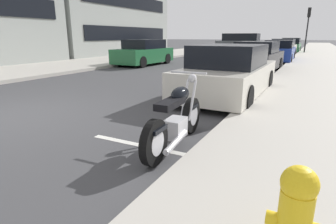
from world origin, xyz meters
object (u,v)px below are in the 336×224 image
parked_car_mid_block (230,73)px  fire_hydrant (295,214)px  parked_car_at_intersection (291,46)px  parked_car_second_in_row (279,51)px  crossing_truck (241,42)px  parked_car_behind_motorcycle (283,48)px  traffic_signal_near_corner (308,20)px  parked_car_across_street (257,58)px  parked_motorcycle (176,120)px  car_opposite_curb (144,53)px

parked_car_mid_block → fire_hydrant: bearing=-160.2°
parked_car_mid_block → parked_car_at_intersection: (24.33, 0.14, 0.03)m
parked_car_second_in_row → crossing_truck: bearing=24.2°
parked_car_mid_block → crossing_truck: 24.33m
parked_car_behind_motorcycle → traffic_signal_near_corner: 5.05m
crossing_truck → traffic_signal_near_corner: bearing=169.1°
fire_hydrant → crossing_truck: bearing=13.9°
crossing_truck → traffic_signal_near_corner: size_ratio=1.29×
parked_car_second_in_row → parked_car_at_intersection: parked_car_at_intersection is taller
parked_car_mid_block → parked_car_at_intersection: 24.33m
parked_car_across_street → parked_car_second_in_row: bearing=-0.0°
parked_car_across_street → fire_hydrant: parked_car_across_street is taller
parked_car_second_in_row → parked_car_behind_motorcycle: 5.85m
parked_motorcycle → crossing_truck: crossing_truck is taller
parked_car_across_street → car_opposite_curb: size_ratio=0.99×
parked_car_behind_motorcycle → fire_hydrant: size_ratio=6.23×
parked_car_second_in_row → parked_car_across_street: bearing=176.3°
parked_car_across_street → crossing_truck: size_ratio=0.78×
parked_car_mid_block → fire_hydrant: size_ratio=6.36×
parked_car_at_intersection → car_opposite_curb: size_ratio=1.07×
parked_car_at_intersection → traffic_signal_near_corner: traffic_signal_near_corner is taller
parked_car_across_street → parked_car_mid_block: bearing=-173.7°
parked_car_across_street → parked_car_behind_motorcycle: 12.15m
parked_car_second_in_row → car_opposite_curb: (-6.00, 6.92, 0.03)m
parked_car_mid_block → parked_car_behind_motorcycle: (18.23, 0.33, 0.00)m
parked_car_behind_motorcycle → fire_hydrant: 24.24m
parked_car_second_in_row → parked_motorcycle: bearing=-179.6°
parked_motorcycle → car_opposite_curb: 12.69m
parked_car_at_intersection → traffic_signal_near_corner: 3.37m
parked_car_across_street → car_opposite_curb: 6.59m
parked_car_mid_block → parked_car_across_street: (6.08, 0.34, -0.00)m
parked_car_behind_motorcycle → car_opposite_curb: (-11.83, 6.59, 0.03)m
parked_car_mid_block → parked_car_across_street: parked_car_mid_block is taller
parked_motorcycle → parked_car_behind_motorcycle: 22.29m
parked_car_at_intersection → car_opposite_curb: bearing=159.7°
parked_car_mid_block → crossing_truck: size_ratio=0.89×
fire_hydrant → traffic_signal_near_corner: size_ratio=0.18×
parked_car_second_in_row → parked_car_behind_motorcycle: size_ratio=1.02×
parked_motorcycle → car_opposite_curb: (10.45, 7.21, 0.28)m
fire_hydrant → traffic_signal_near_corner: traffic_signal_near_corner is taller
parked_motorcycle → traffic_signal_near_corner: bearing=-4.7°
parked_car_at_intersection → fire_hydrant: bearing=-175.4°
parked_car_at_intersection → crossing_truck: bearing=96.9°
parked_car_second_in_row → fire_hydrant: bearing=-174.2°
parked_motorcycle → car_opposite_curb: size_ratio=0.49×
parked_car_across_street → traffic_signal_near_corner: bearing=-2.4°
crossing_truck → parked_car_behind_motorcycle: bearing=132.7°
parked_car_second_in_row → car_opposite_curb: car_opposite_curb is taller
parked_motorcycle → parked_car_second_in_row: size_ratio=0.44×
car_opposite_curb → traffic_signal_near_corner: traffic_signal_near_corner is taller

